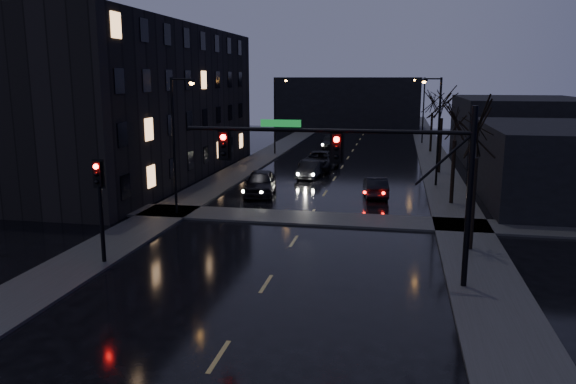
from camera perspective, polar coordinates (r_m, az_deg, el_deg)
The scene contains 22 objects.
sidewalk_left at distance 49.90m, azimuth -4.61°, elevation 2.38°, with size 3.00×140.00×0.12m, color #2D2D2B.
sidewalk_right at distance 48.21m, azimuth 15.25°, elevation 1.68°, with size 3.00×140.00×0.12m, color #2D2D2B.
sidewalk_cross at distance 32.29m, azimuth 2.05°, elevation -2.67°, with size 40.00×3.00×0.12m, color #2D2D2B.
apartment_block at distance 47.54m, azimuth -15.83°, elevation 8.73°, with size 12.00×30.00×12.00m, color black.
commercial_right_near at distance 40.23m, azimuth 26.31°, elevation 2.51°, with size 10.00×14.00×5.00m, color black.
commercial_right_far at distance 61.81m, azimuth 22.50°, elevation 6.06°, with size 12.00×18.00×6.00m, color black.
far_block at distance 90.84m, azimuth 6.19°, elevation 8.98°, with size 22.00×10.00×8.00m, color black.
signal_mast at distance 21.66m, azimuth 8.24°, elevation 3.14°, with size 11.11×0.41×7.00m.
signal_pole_left at distance 25.23m, azimuth -18.57°, elevation -0.44°, with size 0.35×0.41×4.53m.
tree_near at distance 26.70m, azimuth 18.78°, elevation 7.14°, with size 3.52×3.52×8.08m.
tree_mid_a at distance 36.64m, azimuth 16.74°, elevation 7.69°, with size 3.30×3.30×7.58m.
tree_mid_b at distance 48.56m, azimuth 15.47°, elevation 9.52°, with size 3.74×3.74×8.59m.
tree_far at distance 62.54m, azimuth 14.52°, elevation 9.43°, with size 3.43×3.43×7.88m.
streetlight_l_near at distance 33.03m, azimuth -11.20°, elevation 5.75°, with size 1.53×0.28×8.00m.
streetlight_l_far at distance 58.84m, azimuth -1.16°, elevation 8.43°, with size 1.53×0.28×8.00m.
streetlight_r_mid at distance 42.62m, azimuth 14.80°, elevation 6.85°, with size 1.53×0.28×8.00m.
streetlight_r_far at distance 70.54m, azimuth 13.44°, elevation 8.64°, with size 1.53×0.28×8.00m.
oncoming_car_a at distance 38.86m, azimuth -2.83°, elevation 0.95°, with size 2.00×4.97×1.69m, color black.
oncoming_car_b at distance 45.46m, azimuth 2.23°, elevation 2.28°, with size 1.41×4.04×1.33m, color black.
oncoming_car_c at distance 49.42m, azimuth 3.21°, elevation 3.20°, with size 2.72×5.89×1.64m, color black.
oncoming_car_d at distance 64.76m, azimuth 4.31°, elevation 5.08°, with size 2.00×4.93×1.43m, color black.
lead_car at distance 38.72m, azimuth 8.88°, elevation 0.54°, with size 1.45×4.15×1.37m, color black.
Camera 1 is at (4.89, -12.41, 8.00)m, focal length 35.00 mm.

